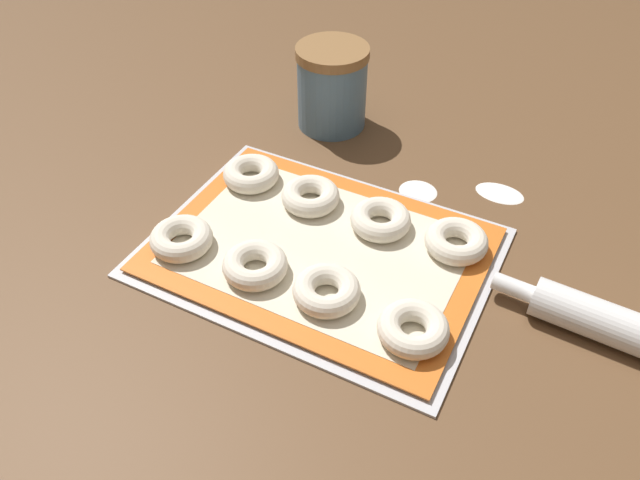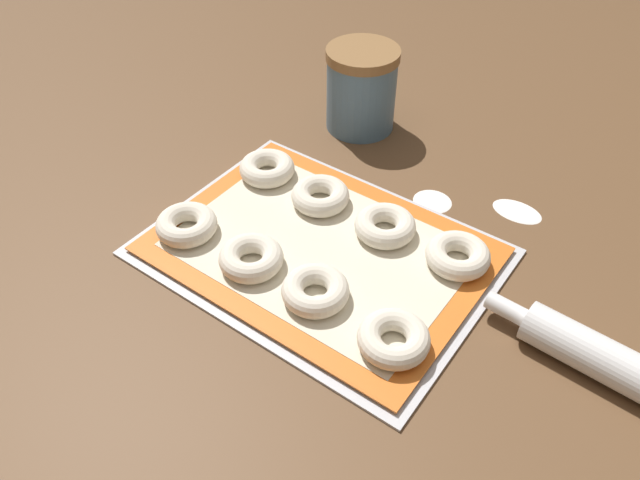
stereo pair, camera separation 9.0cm
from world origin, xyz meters
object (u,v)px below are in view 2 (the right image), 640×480
at_px(flour_canister, 361,89).
at_px(bagel_back_far_left, 267,168).
at_px(bagel_front_far_right, 394,339).
at_px(bagel_back_mid_left, 320,196).
at_px(bagel_front_mid_right, 315,290).
at_px(baking_tray, 320,251).
at_px(bagel_front_far_left, 187,225).
at_px(bagel_front_mid_left, 251,258).
at_px(bagel_back_far_right, 458,256).
at_px(bagel_back_mid_right, 385,226).

bearing_deg(flour_canister, bagel_back_far_left, -97.17).
bearing_deg(bagel_front_far_right, flour_canister, 127.94).
bearing_deg(bagel_back_mid_left, bagel_front_mid_right, -55.79).
bearing_deg(baking_tray, bagel_front_mid_right, -57.49).
xyz_separation_m(bagel_back_far_left, bagel_back_mid_left, (0.10, -0.01, 0.00)).
relative_size(baking_tray, bagel_front_far_left, 5.34).
height_order(bagel_front_mid_left, bagel_back_far_right, same).
bearing_deg(baking_tray, flour_canister, 113.98).
relative_size(bagel_front_mid_right, bagel_back_mid_left, 1.00).
relative_size(bagel_front_mid_left, bagel_back_far_left, 1.00).
xyz_separation_m(bagel_front_mid_left, flour_canister, (-0.08, 0.37, 0.04)).
distance_m(bagel_back_far_left, bagel_back_far_right, 0.32).
bearing_deg(bagel_front_mid_right, bagel_front_far_left, -178.34).
distance_m(baking_tray, bagel_front_mid_left, 0.10).
distance_m(bagel_front_mid_right, bagel_back_far_right, 0.19).
distance_m(bagel_front_mid_right, bagel_front_far_right, 0.11).
relative_size(bagel_front_mid_right, flour_canister, 0.60).
bearing_deg(baking_tray, bagel_back_mid_left, 125.85).
relative_size(baking_tray, bagel_back_far_right, 5.34).
relative_size(bagel_front_far_left, bagel_front_far_right, 1.00).
bearing_deg(bagel_back_mid_right, bagel_back_far_left, 178.32).
relative_size(baking_tray, bagel_front_mid_right, 5.34).
xyz_separation_m(bagel_back_far_left, flour_canister, (0.03, 0.21, 0.04)).
distance_m(bagel_front_mid_right, bagel_back_far_left, 0.26).
height_order(bagel_back_mid_left, bagel_back_mid_right, same).
bearing_deg(bagel_back_mid_left, bagel_back_mid_right, -0.38).
height_order(bagel_back_far_left, flour_canister, flour_canister).
distance_m(baking_tray, bagel_front_mid_right, 0.09).
bearing_deg(baking_tray, bagel_front_far_left, -153.42).
height_order(bagel_front_far_left, flour_canister, flour_canister).
xyz_separation_m(bagel_back_far_left, bagel_back_mid_right, (0.21, -0.01, 0.00)).
relative_size(bagel_front_far_left, bagel_back_mid_left, 1.00).
bearing_deg(bagel_back_far_right, bagel_back_far_left, 179.96).
bearing_deg(bagel_back_far_right, bagel_back_mid_left, -178.58).
distance_m(bagel_front_far_left, bagel_back_mid_right, 0.27).
bearing_deg(bagel_back_far_left, bagel_back_mid_left, -3.06).
bearing_deg(flour_canister, bagel_front_mid_right, -64.16).
bearing_deg(bagel_back_mid_right, bagel_back_mid_left, 179.62).
height_order(bagel_back_mid_left, flour_canister, flour_canister).
xyz_separation_m(bagel_back_far_left, bagel_back_far_right, (0.32, -0.00, 0.00)).
relative_size(bagel_back_far_left, bagel_back_far_right, 1.00).
bearing_deg(bagel_back_mid_right, bagel_front_mid_left, -124.56).
relative_size(bagel_front_mid_left, flour_canister, 0.60).
bearing_deg(flour_canister, bagel_front_far_right, -52.06).
height_order(bagel_front_mid_right, bagel_back_far_left, same).
relative_size(bagel_front_mid_left, bagel_front_far_right, 1.00).
bearing_deg(bagel_back_mid_left, baking_tray, -54.15).
bearing_deg(bagel_front_mid_right, bagel_back_far_right, 54.46).
bearing_deg(bagel_front_far_right, bagel_back_far_right, 91.02).
relative_size(bagel_back_mid_right, flour_canister, 0.60).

